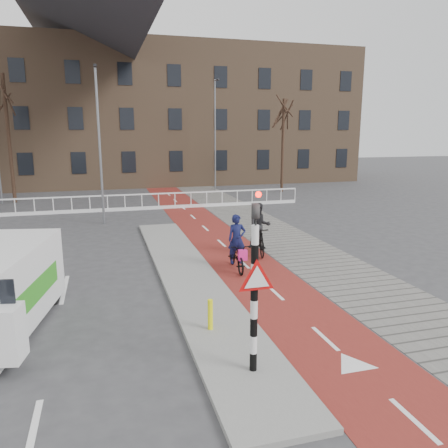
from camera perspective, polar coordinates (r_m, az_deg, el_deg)
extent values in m
plane|color=#38383A|center=(10.86, 3.28, -13.41)|extent=(120.00, 120.00, 0.00)
cube|color=maroon|center=(20.37, -1.81, -1.16)|extent=(2.50, 60.00, 0.01)
cube|color=slate|center=(21.20, 5.56, -0.69)|extent=(3.00, 60.00, 0.01)
cube|color=gray|center=(14.26, -4.64, -6.81)|extent=(1.80, 16.00, 0.12)
cylinder|color=black|center=(8.32, 3.96, -9.89)|extent=(0.14, 0.14, 2.88)
imported|color=black|center=(7.82, 4.15, 2.71)|extent=(0.13, 0.16, 0.80)
cylinder|color=#FF0C05|center=(7.67, 4.52, 3.87)|extent=(0.11, 0.02, 0.11)
cylinder|color=#F1F20D|center=(10.37, -1.80, -11.72)|extent=(0.12, 0.12, 0.73)
imported|color=black|center=(14.89, 1.67, -4.22)|extent=(0.74, 1.87, 0.96)
imported|color=#10143C|center=(14.73, 1.69, -1.99)|extent=(0.63, 0.43, 1.68)
cube|color=#E82085|center=(14.34, 2.44, -4.08)|extent=(0.29, 0.20, 0.35)
imported|color=black|center=(16.79, 4.61, -2.10)|extent=(0.81, 1.92, 1.12)
imported|color=black|center=(16.66, 4.64, -0.24)|extent=(0.94, 0.79, 1.75)
cube|color=green|center=(11.52, -23.06, -7.76)|extent=(0.58, 2.88, 0.55)
cylinder|color=black|center=(10.30, -26.53, -14.25)|extent=(0.35, 0.67, 0.64)
cylinder|color=black|center=(13.00, -21.49, -8.35)|extent=(0.35, 0.67, 0.64)
cube|color=silver|center=(26.58, -19.34, 3.35)|extent=(28.00, 0.08, 0.08)
cube|color=silver|center=(26.72, -19.21, 1.55)|extent=(28.00, 0.10, 0.20)
cube|color=#7F6047|center=(41.28, -15.76, 13.49)|extent=(46.00, 10.00, 12.00)
cylinder|color=black|center=(31.87, -26.28, 9.84)|extent=(0.23, 0.23, 8.21)
cylinder|color=black|center=(34.24, 7.69, 10.04)|extent=(0.22, 0.22, 7.03)
cylinder|color=slate|center=(22.68, -15.92, 9.57)|extent=(0.12, 0.12, 7.71)
cylinder|color=slate|center=(35.02, -1.17, 11.42)|extent=(0.12, 0.12, 8.54)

